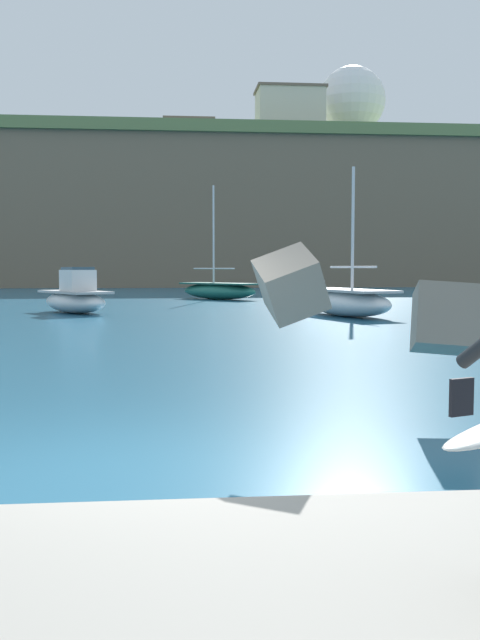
% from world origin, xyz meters
% --- Properties ---
extents(ground_plane, '(400.00, 400.00, 0.00)m').
position_xyz_m(ground_plane, '(0.00, 0.00, 0.00)').
color(ground_plane, '#235B7A').
extents(boat_near_left, '(3.57, 5.99, 5.94)m').
position_xyz_m(boat_near_left, '(7.45, 21.05, 0.60)').
color(boat_near_left, white).
rests_on(boat_near_left, ground).
extents(boat_near_right, '(3.96, 4.79, 2.00)m').
position_xyz_m(boat_near_right, '(-3.76, 24.20, 0.66)').
color(boat_near_right, white).
rests_on(boat_near_right, ground).
extents(boat_mid_left, '(3.05, 4.75, 2.27)m').
position_xyz_m(boat_mid_left, '(9.69, 40.21, 0.75)').
color(boat_mid_left, white).
rests_on(boat_mid_left, ground).
extents(boat_mid_centre, '(5.34, 5.75, 7.09)m').
position_xyz_m(boat_mid_centre, '(3.31, 37.05, 0.58)').
color(boat_mid_centre, '#1E6656').
rests_on(boat_mid_centre, ground).
extents(headland_bluff, '(105.98, 44.22, 16.52)m').
position_xyz_m(headland_bluff, '(7.99, 85.21, 8.28)').
color(headland_bluff, '#756651').
rests_on(headland_bluff, ground).
extents(radar_dome, '(8.46, 8.46, 10.80)m').
position_xyz_m(radar_dome, '(23.09, 82.22, 22.52)').
color(radar_dome, silver).
rests_on(radar_dome, headland_bluff).
extents(station_building_west, '(6.54, 4.62, 4.37)m').
position_xyz_m(station_building_west, '(2.60, 85.20, 18.72)').
color(station_building_west, silver).
rests_on(station_building_west, headland_bluff).
extents(station_building_central, '(8.10, 5.35, 6.61)m').
position_xyz_m(station_building_central, '(14.37, 77.27, 19.84)').
color(station_building_central, beige).
rests_on(station_building_central, headland_bluff).
extents(station_building_east, '(5.32, 6.19, 5.55)m').
position_xyz_m(station_building_east, '(15.93, 90.63, 19.31)').
color(station_building_east, silver).
rests_on(station_building_east, headland_bluff).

